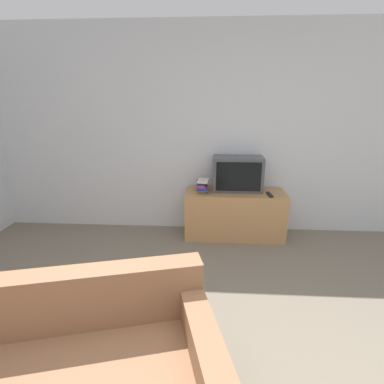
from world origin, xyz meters
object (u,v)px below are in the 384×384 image
object	(u,v)px
book_stack	(202,186)
remote_on_stand	(270,195)
television	(238,174)
tv_stand	(234,214)

from	to	relation	value
book_stack	remote_on_stand	size ratio (longest dim) A/B	1.34
television	book_stack	distance (m)	0.47
television	remote_on_stand	xyz separation A→B (m)	(0.38, -0.19, -0.20)
book_stack	remote_on_stand	xyz separation A→B (m)	(0.82, -0.09, -0.07)
television	remote_on_stand	bearing A→B (deg)	-26.89
book_stack	remote_on_stand	world-z (taller)	book_stack
tv_stand	remote_on_stand	distance (m)	0.52
tv_stand	television	world-z (taller)	television
tv_stand	television	distance (m)	0.52
book_stack	television	bearing A→B (deg)	12.23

